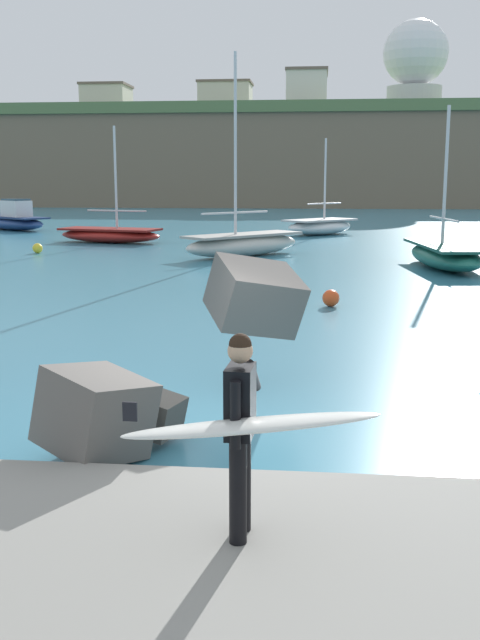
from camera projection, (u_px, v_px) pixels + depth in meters
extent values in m
plane|color=teal|center=(206.00, 432.00, 9.76)|extent=(400.00, 400.00, 0.00)
cube|color=gray|center=(130.00, 588.00, 5.83)|extent=(48.00, 4.40, 0.24)
cube|color=#605B56|center=(95.00, 413.00, 8.66)|extent=(1.55, 1.44, 1.16)
cube|color=#4C4944|center=(152.00, 412.00, 9.32)|extent=(0.89, 0.78, 0.61)
cube|color=#605B56|center=(255.00, 296.00, 11.40)|extent=(1.71, 1.64, 1.32)
cylinder|color=black|center=(242.00, 481.00, 6.46)|extent=(0.15, 0.15, 0.90)
cylinder|color=black|center=(238.00, 492.00, 6.22)|extent=(0.15, 0.15, 0.90)
cube|color=black|center=(240.00, 401.00, 6.20)|extent=(0.24, 0.39, 0.60)
sphere|color=tan|center=(240.00, 351.00, 6.12)|extent=(0.21, 0.21, 0.21)
sphere|color=black|center=(240.00, 345.00, 6.11)|extent=(0.19, 0.19, 0.19)
cylinder|color=black|center=(253.00, 376.00, 6.54)|extent=(0.12, 0.53, 0.41)
cylinder|color=black|center=(235.00, 415.00, 5.96)|extent=(0.09, 0.09, 0.56)
ellipsoid|color=white|center=(246.00, 426.00, 5.89)|extent=(2.11, 0.47, 0.37)
cube|color=black|center=(130.00, 412.00, 6.02)|extent=(0.12, 0.03, 0.16)
ellipsoid|color=#1E6656|center=(445.00, 256.00, 27.28)|extent=(2.65, 6.33, 0.87)
cube|color=#164C41|center=(446.00, 246.00, 27.21)|extent=(2.43, 5.82, 0.10)
cylinder|color=silver|center=(446.00, 175.00, 27.19)|extent=(0.12, 0.12, 4.94)
cylinder|color=silver|center=(443.00, 219.00, 27.48)|extent=(0.50, 3.67, 0.08)
ellipsoid|color=maroon|center=(110.00, 235.00, 38.10)|extent=(5.84, 3.26, 0.72)
cube|color=maroon|center=(110.00, 229.00, 38.04)|extent=(5.37, 3.00, 0.10)
cylinder|color=silver|center=(116.00, 178.00, 37.42)|extent=(0.12, 0.12, 5.07)
cylinder|color=silver|center=(117.00, 211.00, 37.73)|extent=(3.23, 0.85, 0.08)
ellipsoid|color=white|center=(320.00, 227.00, 43.27)|extent=(4.82, 5.00, 0.88)
cube|color=#ACACAC|center=(320.00, 220.00, 43.20)|extent=(4.44, 4.60, 0.10)
cylinder|color=silver|center=(325.00, 179.00, 43.00)|extent=(0.12, 0.12, 4.58)
cylinder|color=silver|center=(325.00, 203.00, 43.26)|extent=(1.98, 2.17, 0.08)
ellipsoid|color=beige|center=(243.00, 245.00, 31.45)|extent=(5.31, 5.60, 0.93)
cube|color=#9C9991|center=(244.00, 235.00, 31.37)|extent=(4.88, 5.16, 0.10)
cylinder|color=silver|center=(235.00, 145.00, 30.39)|extent=(0.12, 0.12, 7.26)
cylinder|color=silver|center=(235.00, 213.00, 30.90)|extent=(2.48, 2.72, 0.08)
ellipsoid|color=navy|center=(13.00, 223.00, 47.32)|extent=(6.11, 5.28, 0.84)
cube|color=navy|center=(13.00, 217.00, 47.25)|extent=(5.62, 4.86, 0.10)
cube|color=silver|center=(16.00, 209.00, 46.84)|extent=(2.20, 2.07, 1.01)
cube|color=#334C5B|center=(16.00, 200.00, 46.73)|extent=(1.98, 1.86, 0.12)
sphere|color=#E54C1E|center=(331.00, 298.00, 19.19)|extent=(0.44, 0.44, 0.44)
sphere|color=yellow|center=(38.00, 248.00, 32.71)|extent=(0.44, 0.44, 0.44)
cube|color=#756651|center=(249.00, 164.00, 96.23)|extent=(82.38, 33.65, 10.02)
cube|color=#567547|center=(250.00, 119.00, 95.18)|extent=(84.02, 34.32, 1.20)
cylinder|color=silver|center=(414.00, 97.00, 85.89)|extent=(6.20, 6.20, 2.29)
sphere|color=white|center=(416.00, 53.00, 84.99)|extent=(7.36, 7.36, 7.36)
cube|color=beige|center=(107.00, 101.00, 97.68)|extent=(5.69, 5.61, 3.67)
cube|color=#66564C|center=(106.00, 85.00, 97.31)|extent=(5.97, 5.89, 0.30)
cube|color=silver|center=(307.00, 92.00, 88.89)|extent=(4.67, 7.01, 4.14)
cube|color=#66564C|center=(307.00, 72.00, 88.47)|extent=(4.90, 7.36, 0.30)
cube|color=beige|center=(226.00, 101.00, 101.01)|extent=(6.83, 5.69, 4.39)
cube|color=#66564C|center=(226.00, 83.00, 100.57)|extent=(7.17, 5.97, 0.30)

